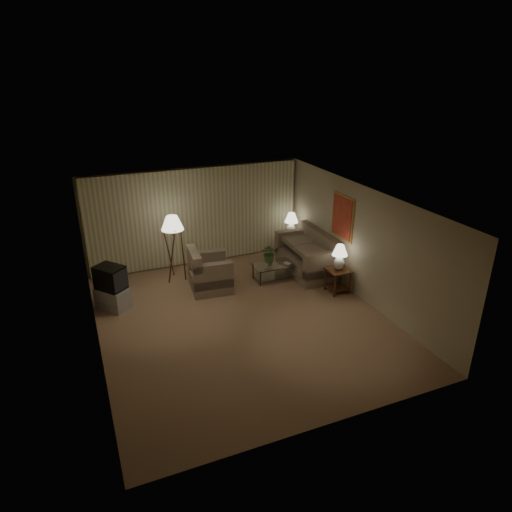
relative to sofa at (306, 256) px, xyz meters
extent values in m
plane|color=#A17B59|center=(-2.50, -1.67, -0.44)|extent=(7.00, 7.00, 0.00)
cube|color=#BDB391|center=(-2.50, 1.83, 0.91)|extent=(6.00, 0.04, 2.70)
cube|color=#BDB391|center=(-5.50, -1.67, 0.91)|extent=(0.04, 7.00, 2.70)
cube|color=#BDB391|center=(0.50, -1.67, 0.91)|extent=(0.04, 7.00, 2.70)
cube|color=white|center=(-2.50, -1.67, 2.26)|extent=(6.00, 7.00, 0.04)
cube|color=#EFEBB9|center=(-2.50, 1.75, 0.91)|extent=(5.85, 0.12, 2.65)
cube|color=#C39444|center=(0.47, -0.87, 1.31)|extent=(0.03, 0.90, 1.10)
cube|color=red|center=(0.45, -0.87, 1.31)|extent=(0.02, 0.80, 1.00)
cube|color=gray|center=(0.00, 0.00, -0.21)|extent=(2.07, 1.16, 0.46)
cube|color=gray|center=(-2.69, 0.00, -0.22)|extent=(1.19, 1.15, 0.44)
cube|color=#3C2110|center=(0.15, -1.35, 0.14)|extent=(0.53, 0.53, 0.04)
cube|color=#3C2110|center=(0.15, -1.35, -0.32)|extent=(0.45, 0.45, 0.02)
cylinder|color=#3C2110|center=(-0.07, -1.57, -0.16)|extent=(0.05, 0.05, 0.56)
cylinder|color=#3C2110|center=(-0.07, -1.13, -0.16)|extent=(0.05, 0.05, 0.56)
cylinder|color=#3C2110|center=(0.37, -1.57, -0.16)|extent=(0.05, 0.05, 0.56)
cylinder|color=#3C2110|center=(0.37, -1.13, -0.16)|extent=(0.05, 0.05, 0.56)
cube|color=#3C2110|center=(0.15, 1.23, 0.14)|extent=(0.46, 0.39, 0.04)
cube|color=#3C2110|center=(0.15, 1.23, -0.32)|extent=(0.39, 0.33, 0.02)
cylinder|color=#3C2110|center=(-0.03, 1.09, -0.16)|extent=(0.05, 0.05, 0.56)
cylinder|color=#3C2110|center=(-0.03, 1.37, -0.16)|extent=(0.05, 0.05, 0.56)
cylinder|color=#3C2110|center=(0.33, 1.09, -0.16)|extent=(0.05, 0.05, 0.56)
cylinder|color=#3C2110|center=(0.33, 1.37, -0.16)|extent=(0.05, 0.05, 0.56)
ellipsoid|color=silver|center=(0.15, -1.35, 0.32)|extent=(0.26, 0.26, 0.33)
cylinder|color=silver|center=(0.15, -1.35, 0.52)|extent=(0.03, 0.03, 0.08)
cone|color=#EEE8CB|center=(0.15, -1.35, 0.67)|extent=(0.38, 0.38, 0.26)
ellipsoid|color=silver|center=(0.15, 1.23, 0.33)|extent=(0.28, 0.28, 0.35)
cylinder|color=silver|center=(0.15, 1.23, 0.54)|extent=(0.03, 0.03, 0.08)
cone|color=#EEE8CB|center=(0.15, 1.23, 0.70)|extent=(0.40, 0.40, 0.28)
cube|color=silver|center=(-0.97, -0.10, -0.03)|extent=(1.17, 0.64, 0.02)
cube|color=silver|center=(-0.97, -0.10, -0.34)|extent=(1.08, 0.55, 0.01)
cylinder|color=#442F1B|center=(-1.48, -0.35, -0.24)|extent=(0.04, 0.04, 0.40)
cylinder|color=#442F1B|center=(-1.48, 0.15, -0.24)|extent=(0.04, 0.04, 0.40)
cylinder|color=#442F1B|center=(-0.46, -0.35, -0.24)|extent=(0.04, 0.04, 0.40)
cylinder|color=#442F1B|center=(-0.46, 0.15, -0.24)|extent=(0.04, 0.04, 0.40)
cube|color=#B1B1B3|center=(-5.05, -0.06, -0.19)|extent=(1.17, 1.17, 0.50)
cube|color=black|center=(-5.05, -0.06, 0.33)|extent=(1.08, 1.08, 0.55)
cylinder|color=#3C2110|center=(-3.36, 0.87, 0.91)|extent=(0.04, 0.04, 0.25)
cone|color=#EEE8CB|center=(-3.36, 0.87, 1.12)|extent=(0.56, 0.56, 0.35)
cylinder|color=#A26236|center=(-2.57, 0.49, -0.23)|extent=(0.66, 0.66, 0.42)
imported|color=silver|center=(-1.12, -0.10, 0.04)|extent=(0.17, 0.17, 0.14)
imported|color=#3B662D|center=(-1.12, -0.10, 0.36)|extent=(0.53, 0.49, 0.49)
imported|color=olive|center=(-0.72, -0.20, -0.02)|extent=(0.20, 0.23, 0.01)
camera|label=1|loc=(-5.57, -9.85, 4.80)|focal=32.00mm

